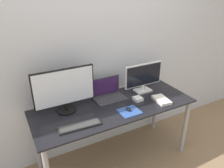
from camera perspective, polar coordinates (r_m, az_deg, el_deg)
name	(u,v)px	position (r m, az deg, el deg)	size (l,w,h in m)	color
wall_back	(98,54)	(2.56, -3.81, 7.84)	(7.00, 0.05, 2.50)	silver
desk	(114,114)	(2.47, 0.61, -7.80)	(1.79, 0.69, 0.77)	black
monitor_left	(65,90)	(2.25, -12.30, -1.46)	(0.63, 0.20, 0.47)	black
monitor_right	(143,77)	(2.67, 8.21, 1.85)	(0.51, 0.14, 0.36)	silver
laptop	(108,93)	(2.54, -0.97, -2.47)	(0.36, 0.23, 0.24)	#333338
keyboard	(80,126)	(2.11, -8.42, -10.77)	(0.42, 0.14, 0.02)	black
mousepad	(129,111)	(2.31, 4.59, -7.13)	(0.22, 0.19, 0.00)	#2D519E
mouse	(128,109)	(2.31, 4.31, -6.58)	(0.04, 0.06, 0.03)	black
book	(162,100)	(2.56, 12.82, -4.06)	(0.16, 0.24, 0.03)	silver
power_brick	(138,99)	(2.53, 6.75, -3.84)	(0.09, 0.10, 0.04)	white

